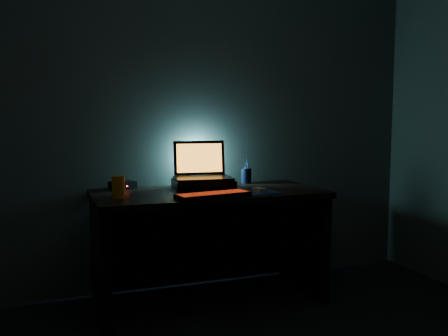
% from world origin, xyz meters
% --- Properties ---
extents(room, '(3.50, 4.00, 2.50)m').
position_xyz_m(room, '(0.00, 0.00, 1.25)').
color(room, black).
rests_on(room, ground).
extents(desk, '(1.50, 0.70, 0.75)m').
position_xyz_m(desk, '(0.00, 1.67, 0.49)').
color(desk, black).
rests_on(desk, ground).
extents(riser, '(0.43, 0.34, 0.06)m').
position_xyz_m(riser, '(-0.00, 1.74, 0.78)').
color(riser, black).
rests_on(riser, desk).
extents(laptop, '(0.41, 0.32, 0.26)m').
position_xyz_m(laptop, '(0.00, 1.79, 0.87)').
color(laptop, black).
rests_on(laptop, riser).
extents(keyboard, '(0.48, 0.22, 0.03)m').
position_xyz_m(keyboard, '(-0.06, 1.37, 0.76)').
color(keyboard, black).
rests_on(keyboard, desk).
extents(mousepad, '(0.25, 0.24, 0.00)m').
position_xyz_m(mousepad, '(0.28, 1.43, 0.75)').
color(mousepad, navy).
rests_on(mousepad, desk).
extents(mouse, '(0.07, 0.10, 0.03)m').
position_xyz_m(mouse, '(0.28, 1.43, 0.77)').
color(mouse, gray).
rests_on(mouse, mousepad).
extents(pen_cup, '(0.09, 0.09, 0.11)m').
position_xyz_m(pen_cup, '(0.38, 1.89, 0.80)').
color(pen_cup, black).
rests_on(pen_cup, desk).
extents(juice_glass, '(0.08, 0.08, 0.14)m').
position_xyz_m(juice_glass, '(-0.60, 1.54, 0.82)').
color(juice_glass, orange).
rests_on(juice_glass, desk).
extents(router, '(0.19, 0.17, 0.05)m').
position_xyz_m(router, '(-0.52, 1.90, 0.78)').
color(router, black).
rests_on(router, desk).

